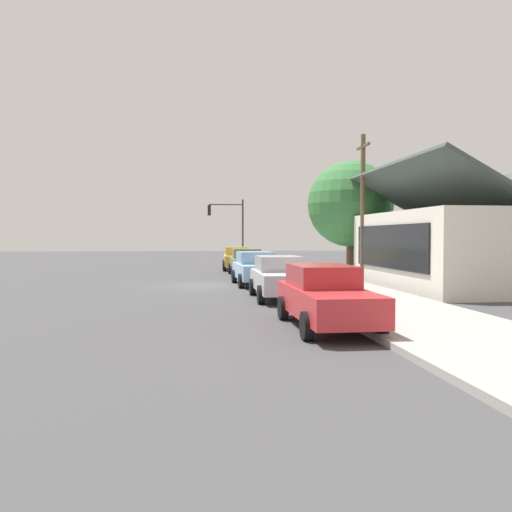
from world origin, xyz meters
TOP-DOWN VIEW (x-y plane):
  - ground_plane at (0.00, 0.00)m, footprint 120.00×120.00m
  - sidewalk_curb at (0.00, 5.60)m, footprint 60.00×4.20m
  - car_mustard at (-11.70, 2.72)m, footprint 4.65×2.12m
  - car_olive at (-6.28, 2.83)m, footprint 4.89×2.09m
  - car_skyblue at (-0.05, 2.61)m, footprint 4.62×2.13m
  - car_silver at (5.67, 2.77)m, footprint 4.60×2.06m
  - car_cherry at (12.03, 2.86)m, footprint 4.84×1.93m
  - storefront_building at (2.62, 11.98)m, footprint 10.74×7.86m
  - shade_tree at (-4.79, 8.74)m, footprint 4.98×4.98m
  - traffic_light_main at (-16.05, 2.54)m, footprint 0.37×2.79m
  - utility_pole_wooden at (-0.98, 8.20)m, footprint 1.80×0.24m
  - fire_hydrant_red at (-5.69, 4.20)m, footprint 0.22×0.22m

SIDE VIEW (x-z plane):
  - ground_plane at x=0.00m, z-range 0.00..0.00m
  - sidewalk_curb at x=0.00m, z-range 0.00..0.16m
  - fire_hydrant_red at x=-5.69m, z-range 0.14..0.85m
  - car_mustard at x=-11.70m, z-range 0.02..1.61m
  - car_silver at x=5.67m, z-range 0.02..1.61m
  - car_cherry at x=12.03m, z-range 0.02..1.61m
  - car_skyblue at x=-0.05m, z-range 0.02..1.61m
  - car_olive at x=-6.28m, z-range 0.02..1.61m
  - storefront_building at x=2.62m, z-range -0.92..4.65m
  - traffic_light_main at x=-16.05m, z-range 0.89..6.09m
  - utility_pole_wooden at x=-0.98m, z-range 0.18..7.68m
  - shade_tree at x=-4.79m, z-range 0.85..7.56m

